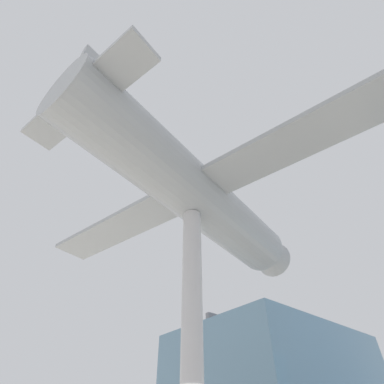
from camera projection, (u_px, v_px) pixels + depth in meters
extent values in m
cube|color=slate|center=(267.00, 333.00, 26.14)|extent=(0.36, 14.06, 0.60)
cylinder|color=#B7B7BC|center=(192.00, 328.00, 8.26)|extent=(0.61, 0.61, 7.66)
cylinder|color=#93999E|center=(192.00, 192.00, 11.39)|extent=(4.63, 11.55, 2.12)
cube|color=#93999E|center=(192.00, 192.00, 11.39)|extent=(15.46, 5.10, 0.18)
cube|color=#93999E|center=(84.00, 98.00, 8.44)|extent=(5.05, 2.09, 0.18)
cube|color=#93999E|center=(93.00, 77.00, 9.18)|extent=(0.42, 1.11, 2.22)
cone|color=#93999E|center=(268.00, 255.00, 15.25)|extent=(2.06, 1.71, 1.80)
sphere|color=black|center=(275.00, 261.00, 15.77)|extent=(0.44, 0.44, 0.44)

